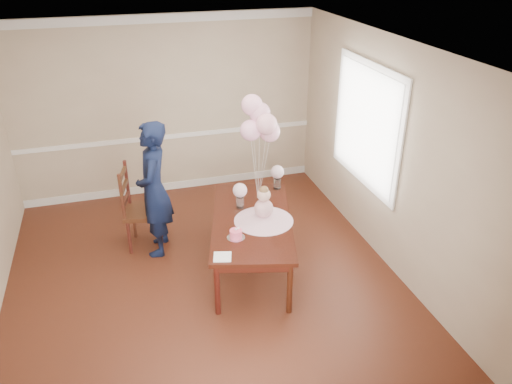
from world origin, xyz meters
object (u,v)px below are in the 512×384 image
object	(u,v)px
birthday_cake	(236,234)
woman	(154,190)
dining_chair_seat	(145,211)
dining_table_top	(252,220)

from	to	relation	value
birthday_cake	woman	size ratio (longest dim) A/B	0.08
birthday_cake	dining_chair_seat	size ratio (longest dim) A/B	0.28
dining_table_top	dining_chair_seat	xyz separation A→B (m)	(-1.18, 0.88, -0.17)
dining_chair_seat	woman	size ratio (longest dim) A/B	0.28
dining_table_top	birthday_cake	world-z (taller)	birthday_cake
dining_table_top	dining_chair_seat	size ratio (longest dim) A/B	3.77
birthday_cake	dining_chair_seat	distance (m)	1.54
dining_chair_seat	woman	bearing A→B (deg)	-39.10
dining_table_top	woman	xyz separation A→B (m)	(-1.05, 0.71, 0.21)
dining_table_top	dining_chair_seat	world-z (taller)	dining_table_top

